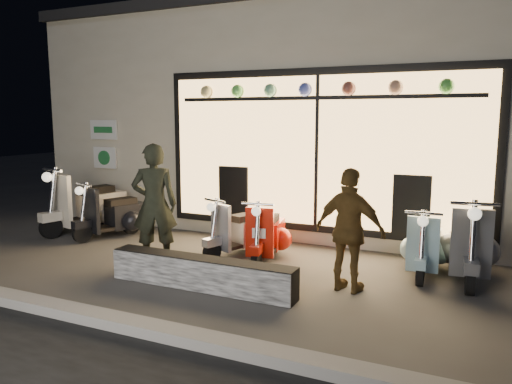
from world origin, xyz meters
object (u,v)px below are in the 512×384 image
Objects in this scene: graffiti_barrier at (201,273)px; man at (154,204)px; scooter_silver at (244,231)px; scooter_red at (267,234)px; woman at (350,231)px.

man is (-1.16, 0.65, 0.67)m from graffiti_barrier.
scooter_silver is 0.43m from scooter_red.
scooter_red is 0.84× the size of woman.
graffiti_barrier is 1.96× the size of scooter_red.
scooter_silver is 0.96× the size of scooter_red.
scooter_red is 1.80m from woman.
graffiti_barrier is 1.42× the size of man.
scooter_red reaches higher than scooter_silver.
man is 2.83m from woman.
graffiti_barrier is 1.64× the size of woman.
man is at bearing -110.60° from scooter_silver.
man reaches higher than scooter_red.
woman reaches higher than graffiti_barrier.
scooter_red reaches higher than graffiti_barrier.
scooter_red is at bearing -174.07° from man.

